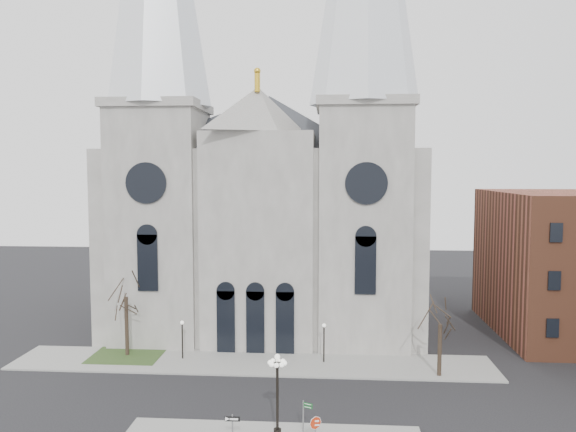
# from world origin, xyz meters

# --- Properties ---
(ground) EXTENTS (160.00, 160.00, 0.00)m
(ground) POSITION_xyz_m (0.00, 0.00, 0.00)
(ground) COLOR black
(ground) RESTS_ON ground
(sidewalk_far) EXTENTS (40.00, 6.00, 0.14)m
(sidewalk_far) POSITION_xyz_m (0.00, 11.00, 0.07)
(sidewalk_far) COLOR gray
(sidewalk_far) RESTS_ON ground
(grass_patch) EXTENTS (6.00, 5.00, 0.18)m
(grass_patch) POSITION_xyz_m (-11.00, 12.00, 0.09)
(grass_patch) COLOR #2A471E
(grass_patch) RESTS_ON ground
(cathedral) EXTENTS (33.00, 26.66, 54.00)m
(cathedral) POSITION_xyz_m (0.00, 22.86, 18.48)
(cathedral) COLOR gray
(cathedral) RESTS_ON ground
(bg_building_brick) EXTENTS (14.00, 18.00, 14.00)m
(bg_building_brick) POSITION_xyz_m (30.00, 22.00, 7.00)
(bg_building_brick) COLOR brown
(bg_building_brick) RESTS_ON ground
(tree_left) EXTENTS (3.20, 3.20, 7.50)m
(tree_left) POSITION_xyz_m (-11.00, 12.00, 5.58)
(tree_left) COLOR black
(tree_left) RESTS_ON ground
(tree_right) EXTENTS (3.20, 3.20, 6.00)m
(tree_right) POSITION_xyz_m (15.00, 9.00, 4.47)
(tree_right) COLOR black
(tree_right) RESTS_ON ground
(ped_lamp_left) EXTENTS (0.32, 0.32, 3.26)m
(ped_lamp_left) POSITION_xyz_m (-6.00, 11.50, 2.33)
(ped_lamp_left) COLOR black
(ped_lamp_left) RESTS_ON sidewalk_far
(ped_lamp_right) EXTENTS (0.32, 0.32, 3.26)m
(ped_lamp_right) POSITION_xyz_m (6.00, 11.50, 2.33)
(ped_lamp_right) COLOR black
(ped_lamp_right) RESTS_ON sidewalk_far
(stop_sign) EXTENTS (0.77, 0.18, 2.15)m
(stop_sign) POSITION_xyz_m (5.63, -3.73, 1.70)
(stop_sign) COLOR slate
(stop_sign) RESTS_ON sidewalk_near
(globe_lamp) EXTENTS (1.17, 1.17, 5.31)m
(globe_lamp) POSITION_xyz_m (3.38, -2.65, 3.48)
(globe_lamp) COLOR black
(globe_lamp) RESTS_ON sidewalk_near
(one_way_sign) EXTENTS (0.89, 0.09, 2.02)m
(one_way_sign) POSITION_xyz_m (0.87, -3.59, 1.52)
(one_way_sign) COLOR slate
(one_way_sign) RESTS_ON sidewalk_near
(street_name_sign) EXTENTS (0.62, 0.31, 2.08)m
(street_name_sign) POSITION_xyz_m (4.92, -1.52, 1.38)
(street_name_sign) COLOR slate
(street_name_sign) RESTS_ON sidewalk_near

